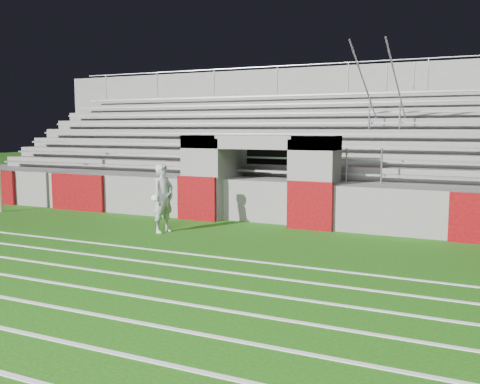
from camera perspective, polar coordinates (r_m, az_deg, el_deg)
The scene contains 5 objects.
ground at distance 13.09m, azimuth -4.17°, elevation -5.59°, with size 90.00×90.00×0.00m, color #1B540E.
field_markings at distance 9.22m, azimuth -19.91°, elevation -11.30°, with size 28.00×8.09×0.01m.
stadium_structure at distance 20.15m, azimuth 6.98°, elevation 3.02°, with size 26.00×8.48×5.42m.
goalkeeper_with_ball at distance 14.56m, azimuth -8.20°, elevation -0.66°, with size 0.59×0.75×1.86m.
hose_coil at distance 16.97m, azimuth -8.20°, elevation -0.07°, with size 0.51×0.14×0.53m.
Camera 1 is at (6.29, -11.13, 2.80)m, focal length 40.00 mm.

